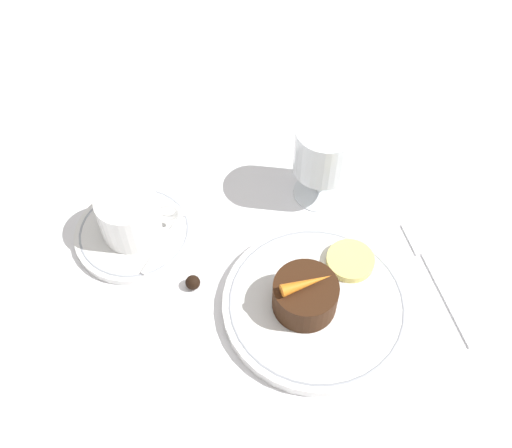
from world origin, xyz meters
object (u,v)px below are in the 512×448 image
fork (431,266)px  dinner_plate (316,304)px  coffee_cup (129,215)px  dessert_cake (305,296)px  wine_glass (324,154)px

fork → dinner_plate: bearing=-164.4°
fork → coffee_cup: bearing=166.9°
fork → dessert_cake: 0.18m
dinner_plate → dessert_cake: (-0.01, -0.00, 0.03)m
dinner_plate → wine_glass: (0.03, 0.18, 0.07)m
dinner_plate → wine_glass: bearing=79.6°
coffee_cup → wine_glass: wine_glass is taller
dinner_plate → fork: size_ratio=1.21×
fork → dessert_cake: dessert_cake is taller
wine_glass → dessert_cake: 0.19m
fork → dessert_cake: bearing=-165.0°
wine_glass → fork: wine_glass is taller
coffee_cup → fork: (0.37, -0.09, -0.04)m
coffee_cup → wine_glass: (0.25, 0.05, 0.03)m
dinner_plate → coffee_cup: (-0.22, 0.13, 0.03)m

